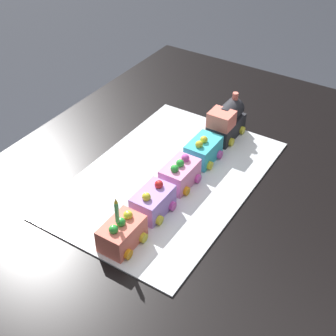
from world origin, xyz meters
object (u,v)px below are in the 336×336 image
Objects in this scene: dining_table at (184,220)px; cake_car_flatbed_coral at (122,233)px; cake_car_caboose_bubblegum at (180,174)px; cake_car_tanker_turquoise at (203,150)px; birthday_candle at (117,211)px; cake_locomotive at (226,122)px; cake_car_hopper_lavender at (153,202)px.

cake_car_flatbed_coral is at bearing -5.08° from dining_table.
dining_table is 14.00× the size of cake_car_caboose_bubblegum.
cake_car_tanker_turquoise is 1.00× the size of cake_car_caboose_bubblegum.
cake_car_caboose_bubblegum is at bearing -109.52° from dining_table.
cake_car_tanker_turquoise reaches higher than dining_table.
birthday_candle is (0.36, 0.00, 0.07)m from cake_car_tanker_turquoise.
birthday_candle reaches higher than dining_table.
cake_car_caboose_bubblegum is 0.26m from birthday_candle.
cake_car_caboose_bubblegum is 1.00× the size of cake_car_flatbed_coral.
dining_table is at bearing 9.26° from cake_car_tanker_turquoise.
dining_table is 10.00× the size of cake_locomotive.
cake_car_flatbed_coral is (0.24, 0.00, 0.00)m from cake_car_caboose_bubblegum.
cake_car_flatbed_coral is at bearing -0.00° from cake_car_tanker_turquoise.
cake_car_hopper_lavender is (0.24, 0.00, 0.00)m from cake_car_tanker_turquoise.
cake_car_tanker_turquoise is 0.12m from cake_car_caboose_bubblegum.
dining_table is at bearing 175.13° from birthday_candle.
dining_table is at bearing 169.60° from cake_car_hopper_lavender.
cake_locomotive is at bearing -175.43° from dining_table.
birthday_candle is at bearing 0.00° from cake_car_flatbed_coral.
cake_locomotive is at bearing 180.00° from cake_car_hopper_lavender.
birthday_candle is (0.24, -0.02, 0.21)m from dining_table.
cake_car_caboose_bubblegum is 0.12m from cake_car_hopper_lavender.
dining_table is 0.14m from cake_car_caboose_bubblegum.
cake_car_tanker_turquoise is at bearing -170.74° from dining_table.
cake_car_hopper_lavender is at bearing 180.00° from cake_car_flatbed_coral.
cake_locomotive reaches higher than cake_car_caboose_bubblegum.
cake_locomotive is 1.40× the size of cake_car_hopper_lavender.
cake_car_caboose_bubblegum is 0.24m from cake_car_flatbed_coral.
cake_car_hopper_lavender is 1.58× the size of birthday_candle.
cake_car_tanker_turquoise is at bearing 180.00° from cake_car_hopper_lavender.
cake_car_hopper_lavender is 0.12m from cake_car_flatbed_coral.
cake_car_caboose_bubblegum reaches higher than dining_table.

